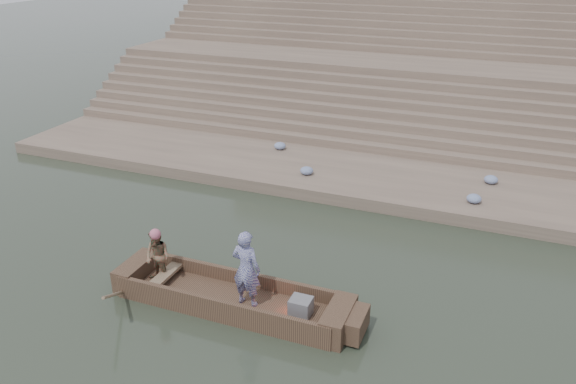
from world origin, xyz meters
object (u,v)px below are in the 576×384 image
Objects in this scene: main_rowboat at (231,302)px; rowing_man at (158,257)px; standing_man at (246,269)px; television at (300,307)px.

rowing_man reaches higher than main_rowboat.
standing_man is 3.96× the size of television.
rowing_man is 3.60m from television.
rowing_man is (-2.33, 0.06, -0.25)m from standing_man.
main_rowboat is at bearing 180.00° from television.
standing_man reaches higher than television.
main_rowboat is 1.12m from standing_man.
standing_man is 1.43m from television.
standing_man is 1.38× the size of rowing_man.
television is (1.69, -0.00, 0.31)m from main_rowboat.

